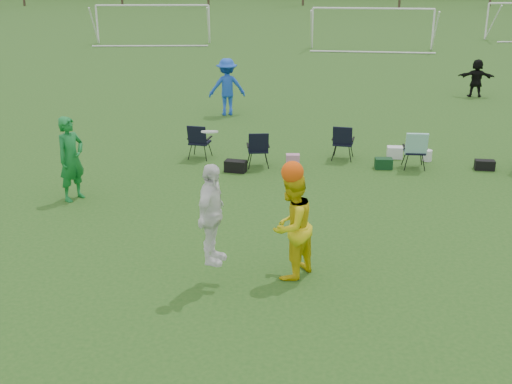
# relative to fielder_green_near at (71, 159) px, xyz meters

# --- Properties ---
(ground) EXTENTS (260.00, 260.00, 0.00)m
(ground) POSITION_rel_fielder_green_near_xyz_m (5.58, -4.87, -0.97)
(ground) COLOR #225119
(ground) RESTS_ON ground
(fielder_green_near) EXTENTS (0.75, 0.84, 1.94)m
(fielder_green_near) POSITION_rel_fielder_green_near_xyz_m (0.00, 0.00, 0.00)
(fielder_green_near) COLOR #15782F
(fielder_green_near) RESTS_ON ground
(fielder_blue) EXTENTS (1.41, 1.01, 1.98)m
(fielder_blue) POSITION_rel_fielder_green_near_xyz_m (2.60, 8.72, 0.02)
(fielder_blue) COLOR blue
(fielder_blue) RESTS_ON ground
(fielder_black) EXTENTS (1.45, 0.64, 1.51)m
(fielder_black) POSITION_rel_fielder_green_near_xyz_m (12.18, 12.51, -0.21)
(fielder_black) COLOR black
(fielder_black) RESTS_ON ground
(center_contest) EXTENTS (2.16, 1.53, 2.70)m
(center_contest) POSITION_rel_fielder_green_near_xyz_m (4.52, -3.65, 0.12)
(center_contest) COLOR white
(center_contest) RESTS_ON ground
(sideline_setup) EXTENTS (9.34, 1.87, 1.77)m
(sideline_setup) POSITION_rel_fielder_green_near_xyz_m (7.18, 3.00, -0.44)
(sideline_setup) COLOR #0F3818
(sideline_setup) RESTS_ON ground
(goal_left) EXTENTS (7.39, 0.76, 2.46)m
(goal_left) POSITION_rel_fielder_green_near_xyz_m (-4.42, 29.13, 0.96)
(goal_left) COLOR white
(goal_left) RESTS_ON ground
(goal_mid) EXTENTS (7.40, 0.63, 2.46)m
(goal_mid) POSITION_rel_fielder_green_near_xyz_m (9.58, 27.13, 0.96)
(goal_mid) COLOR white
(goal_mid) RESTS_ON ground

